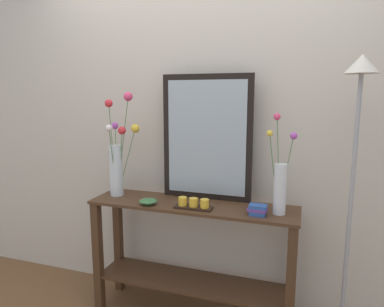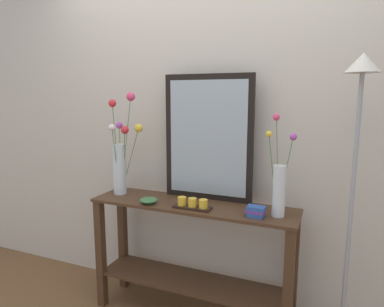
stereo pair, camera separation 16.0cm
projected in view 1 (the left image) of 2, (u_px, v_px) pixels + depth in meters
wall_back at (205, 122)px, 2.45m from camera, size 6.40×0.08×2.70m
console_table at (192, 248)px, 2.31m from camera, size 1.39×0.36×0.82m
mirror_leaning at (207, 138)px, 2.31m from camera, size 0.63×0.03×0.86m
tall_vase_left at (118, 158)px, 2.41m from camera, size 0.22×0.24×0.74m
vase_right at (280, 183)px, 2.04m from camera, size 0.18×0.09×0.61m
candle_tray at (194, 204)px, 2.17m from camera, size 0.24×0.09×0.07m
decorative_bowl at (148, 201)px, 2.25m from camera, size 0.12×0.12×0.04m
book_stack at (258, 210)px, 2.04m from camera, size 0.12×0.09×0.06m
floor_lamp at (354, 160)px, 1.87m from camera, size 0.24×0.24×1.75m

